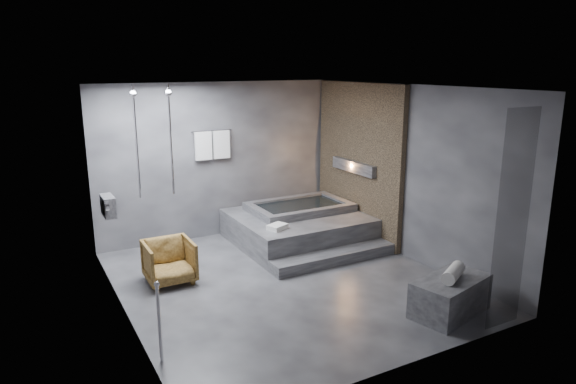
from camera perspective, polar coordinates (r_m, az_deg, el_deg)
room at (r=7.51m, az=1.40°, el=3.52°), size 5.00×5.04×2.82m
tub_deck at (r=9.21m, az=1.10°, el=-3.99°), size 2.20×2.00×0.50m
tub_step at (r=8.32m, az=5.17°, el=-7.23°), size 2.20×0.36×0.18m
concrete_bench at (r=6.97m, az=17.57°, el=-10.95°), size 1.16×0.81×0.47m
driftwood_chair at (r=7.71m, az=-13.05°, el=-7.55°), size 0.68×0.70×0.63m
rolled_towel at (r=6.82m, az=17.90°, el=-8.56°), size 0.51×0.38×0.17m
deck_towel at (r=8.32m, az=-1.19°, el=-3.89°), size 0.37×0.32×0.08m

